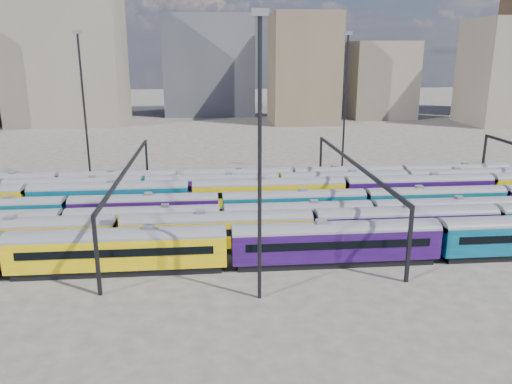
{
  "coord_description": "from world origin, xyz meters",
  "views": [
    {
      "loc": [
        -9.28,
        -64.12,
        22.26
      ],
      "look_at": [
        -2.89,
        3.84,
        3.0
      ],
      "focal_mm": 35.0,
      "sensor_mm": 36.0,
      "label": 1
    }
  ],
  "objects": [
    {
      "name": "mast_1",
      "position": [
        -30.0,
        22.0,
        13.97
      ],
      "size": [
        1.4,
        0.5,
        25.6
      ],
      "color": "black",
      "rests_on": "ground"
    },
    {
      "name": "gantry_1",
      "position": [
        -20.0,
        0.0,
        6.79
      ],
      "size": [
        0.35,
        40.35,
        8.03
      ],
      "color": "black",
      "rests_on": "ground"
    },
    {
      "name": "rake_0",
      "position": [
        -7.54,
        -15.0,
        2.96
      ],
      "size": [
        136.8,
        3.33,
        5.63
      ],
      "color": "black",
      "rests_on": "ground"
    },
    {
      "name": "rake_6",
      "position": [
        -14.52,
        15.0,
        2.41
      ],
      "size": [
        111.88,
        2.73,
        4.58
      ],
      "color": "black",
      "rests_on": "ground"
    },
    {
      "name": "rake_4",
      "position": [
        10.29,
        5.0,
        2.9
      ],
      "size": [
        134.36,
        3.27,
        5.53
      ],
      "color": "black",
      "rests_on": "ground"
    },
    {
      "name": "rake_5",
      "position": [
        -19.34,
        10.0,
        2.64
      ],
      "size": [
        122.56,
        2.99,
        5.03
      ],
      "color": "black",
      "rests_on": "ground"
    },
    {
      "name": "rake_3",
      "position": [
        -8.07,
        0.0,
        2.57
      ],
      "size": [
        119.3,
        2.91,
        4.89
      ],
      "color": "black",
      "rests_on": "ground"
    },
    {
      "name": "rake_1",
      "position": [
        13.66,
        -10.0,
        2.87
      ],
      "size": [
        155.39,
        3.24,
        5.48
      ],
      "color": "black",
      "rests_on": "ground"
    },
    {
      "name": "mast_3",
      "position": [
        15.0,
        24.0,
        13.97
      ],
      "size": [
        1.4,
        0.5,
        25.6
      ],
      "color": "black",
      "rests_on": "ground"
    },
    {
      "name": "ground",
      "position": [
        0.0,
        0.0,
        0.0
      ],
      "size": [
        500.0,
        500.0,
        0.0
      ],
      "primitive_type": "plane",
      "color": "#433E39",
      "rests_on": "ground"
    },
    {
      "name": "mast_2",
      "position": [
        -5.0,
        -22.0,
        13.97
      ],
      "size": [
        1.4,
        0.5,
        25.6
      ],
      "color": "black",
      "rests_on": "ground"
    },
    {
      "name": "rake_2",
      "position": [
        1.63,
        -5.0,
        2.47
      ],
      "size": [
        95.6,
        2.8,
        4.71
      ],
      "color": "black",
      "rests_on": "ground"
    },
    {
      "name": "gantry_2",
      "position": [
        10.0,
        0.0,
        6.79
      ],
      "size": [
        0.35,
        40.35,
        8.03
      ],
      "color": "black",
      "rests_on": "ground"
    }
  ]
}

